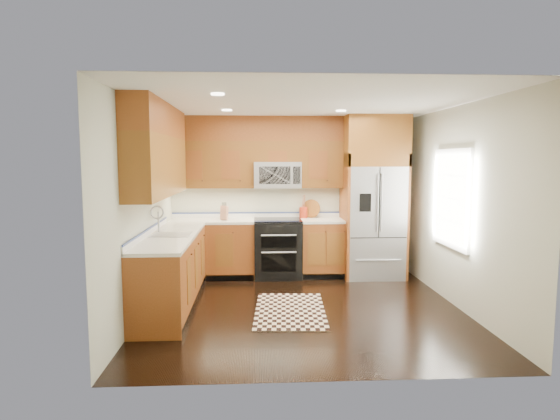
{
  "coord_description": "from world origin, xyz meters",
  "views": [
    {
      "loc": [
        -0.61,
        -5.82,
        1.91
      ],
      "look_at": [
        -0.27,
        0.6,
        1.21
      ],
      "focal_mm": 30.0,
      "sensor_mm": 36.0,
      "label": 1
    }
  ],
  "objects": [
    {
      "name": "utensil_crock",
      "position": [
        0.19,
        1.89,
        1.07
      ],
      "size": [
        0.15,
        0.15,
        0.38
      ],
      "color": "#A52914",
      "rests_on": "countertop"
    },
    {
      "name": "countertop",
      "position": [
        -1.09,
        1.01,
        0.92
      ],
      "size": [
        2.86,
        3.01,
        0.04
      ],
      "color": "white",
      "rests_on": "base_cabinets"
    },
    {
      "name": "microwave",
      "position": [
        -0.25,
        1.8,
        1.66
      ],
      "size": [
        0.76,
        0.4,
        0.42
      ],
      "color": "#B2B2B7",
      "rests_on": "ground"
    },
    {
      "name": "rug",
      "position": [
        -0.18,
        -0.08,
        0.01
      ],
      "size": [
        0.96,
        1.51,
        0.01
      ],
      "primitive_type": "cube",
      "rotation": [
        0.0,
        0.0,
        -0.06
      ],
      "color": "black",
      "rests_on": "ground"
    },
    {
      "name": "ground",
      "position": [
        0.0,
        0.0,
        0.0
      ],
      "size": [
        4.0,
        4.0,
        0.0
      ],
      "primitive_type": "plane",
      "color": "black",
      "rests_on": "ground"
    },
    {
      "name": "range",
      "position": [
        -0.25,
        1.67,
        0.47
      ],
      "size": [
        0.76,
        0.67,
        0.95
      ],
      "color": "black",
      "rests_on": "ground"
    },
    {
      "name": "sink_faucet",
      "position": [
        -1.73,
        0.23,
        0.99
      ],
      "size": [
        0.54,
        0.44,
        0.37
      ],
      "color": "#B2B2B7",
      "rests_on": "countertop"
    },
    {
      "name": "upper_cabinets",
      "position": [
        -1.15,
        1.09,
        2.02
      ],
      "size": [
        2.85,
        3.0,
        1.15
      ],
      "color": "brown",
      "rests_on": "ground"
    },
    {
      "name": "window",
      "position": [
        1.98,
        0.2,
        1.4
      ],
      "size": [
        0.04,
        1.1,
        1.3
      ],
      "color": "white",
      "rests_on": "ground"
    },
    {
      "name": "wall_back",
      "position": [
        0.0,
        2.0,
        1.3
      ],
      "size": [
        4.0,
        0.02,
        2.6
      ],
      "primitive_type": "cube",
      "color": "beige",
      "rests_on": "ground"
    },
    {
      "name": "knife_block",
      "position": [
        -1.11,
        1.71,
        1.06
      ],
      "size": [
        0.13,
        0.16,
        0.28
      ],
      "color": "#A46B4F",
      "rests_on": "countertop"
    },
    {
      "name": "base_cabinets",
      "position": [
        -1.23,
        0.9,
        0.45
      ],
      "size": [
        2.85,
        3.0,
        0.9
      ],
      "color": "#93471C",
      "rests_on": "ground"
    },
    {
      "name": "cutting_board",
      "position": [
        0.32,
        1.93,
        0.95
      ],
      "size": [
        0.41,
        0.41,
        0.02
      ],
      "primitive_type": "cylinder",
      "rotation": [
        0.0,
        0.0,
        -0.41
      ],
      "color": "brown",
      "rests_on": "countertop"
    },
    {
      "name": "refrigerator",
      "position": [
        1.3,
        1.63,
        1.3
      ],
      "size": [
        0.98,
        0.75,
        2.6
      ],
      "color": "#B2B2B7",
      "rests_on": "ground"
    },
    {
      "name": "wall_left",
      "position": [
        -2.0,
        0.0,
        1.3
      ],
      "size": [
        0.02,
        4.0,
        2.6
      ],
      "primitive_type": "cube",
      "color": "beige",
      "rests_on": "ground"
    },
    {
      "name": "wall_right",
      "position": [
        2.0,
        0.0,
        1.3
      ],
      "size": [
        0.02,
        4.0,
        2.6
      ],
      "primitive_type": "cube",
      "color": "beige",
      "rests_on": "ground"
    }
  ]
}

